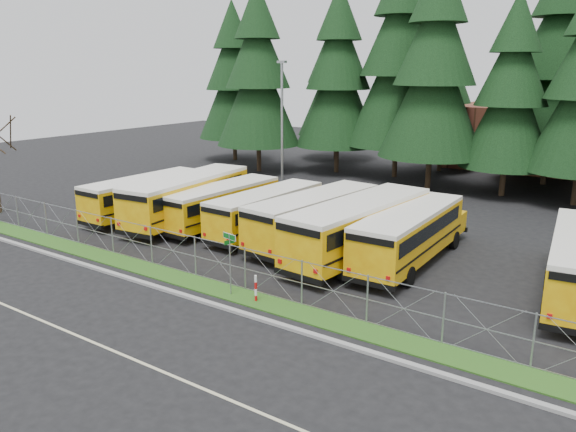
% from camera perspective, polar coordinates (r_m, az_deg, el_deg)
% --- Properties ---
extents(ground, '(120.00, 120.00, 0.00)m').
position_cam_1_polar(ground, '(25.52, -1.16, -7.30)').
color(ground, black).
rests_on(ground, ground).
extents(curb, '(50.00, 0.25, 0.12)m').
position_cam_1_polar(curb, '(23.25, -5.67, -9.50)').
color(curb, gray).
rests_on(curb, ground).
extents(grass_verge, '(50.00, 1.40, 0.06)m').
position_cam_1_polar(grass_verge, '(24.26, -3.52, -8.47)').
color(grass_verge, '#224B15').
rests_on(grass_verge, ground).
extents(road_lane_line, '(50.00, 0.12, 0.01)m').
position_cam_1_polar(road_lane_line, '(20.20, -14.90, -14.11)').
color(road_lane_line, beige).
rests_on(road_lane_line, ground).
extents(chainlink_fence, '(44.00, 0.10, 2.00)m').
position_cam_1_polar(chainlink_fence, '(24.41, -2.54, -5.84)').
color(chainlink_fence, '#94989C').
rests_on(chainlink_fence, ground).
extents(brick_building, '(22.00, 10.00, 6.00)m').
position_cam_1_polar(brick_building, '(60.08, 26.98, 6.91)').
color(brick_building, brown).
rests_on(brick_building, ground).
extents(bus_0, '(2.56, 10.33, 2.70)m').
position_cam_1_polar(bus_0, '(38.29, -13.91, 1.92)').
color(bus_0, orange).
rests_on(bus_0, ground).
extents(bus_1, '(3.96, 11.90, 3.06)m').
position_cam_1_polar(bus_1, '(36.26, -9.75, 1.73)').
color(bus_1, orange).
rests_on(bus_1, ground).
extents(bus_2, '(2.67, 10.15, 2.64)m').
position_cam_1_polar(bus_2, '(35.12, -6.33, 1.08)').
color(bus_2, orange).
rests_on(bus_2, ground).
extents(bus_3, '(2.70, 10.10, 2.63)m').
position_cam_1_polar(bus_3, '(33.30, -1.86, 0.39)').
color(bus_3, orange).
rests_on(bus_3, ground).
extents(bus_4, '(3.71, 11.13, 2.86)m').
position_cam_1_polar(bus_4, '(31.44, 3.07, -0.28)').
color(bus_4, orange).
rests_on(bus_4, ground).
extents(bus_5, '(3.86, 12.09, 3.12)m').
position_cam_1_polar(bus_5, '(29.16, 7.70, -1.34)').
color(bus_5, orange).
rests_on(bus_5, ground).
extents(bus_6, '(2.80, 10.94, 2.86)m').
position_cam_1_polar(bus_6, '(28.89, 12.44, -1.99)').
color(bus_6, orange).
rests_on(bus_6, ground).
extents(street_sign, '(0.83, 0.54, 2.81)m').
position_cam_1_polar(street_sign, '(24.13, -5.93, -3.56)').
color(street_sign, '#94989C').
rests_on(street_sign, ground).
extents(striped_bollard, '(0.11, 0.11, 1.20)m').
position_cam_1_polar(striped_bollard, '(23.86, -3.29, -7.39)').
color(striped_bollard, '#B20C0C').
rests_on(striped_bollard, ground).
extents(light_standard, '(0.70, 0.35, 10.14)m').
position_cam_1_polar(light_standard, '(44.24, -0.61, 9.49)').
color(light_standard, '#94989C').
rests_on(light_standard, ground).
extents(conifer_0, '(7.41, 7.41, 16.38)m').
position_cam_1_polar(conifer_0, '(60.41, -5.58, 13.41)').
color(conifer_0, black).
rests_on(conifer_0, ground).
extents(conifer_1, '(7.81, 7.81, 17.27)m').
position_cam_1_polar(conifer_1, '(53.41, -3.08, 13.75)').
color(conifer_1, black).
rests_on(conifer_1, ground).
extents(conifer_2, '(7.71, 7.71, 17.05)m').
position_cam_1_polar(conifer_2, '(52.98, 5.13, 13.59)').
color(conifer_2, black).
rests_on(conifer_2, ground).
extents(conifer_3, '(8.93, 8.93, 19.75)m').
position_cam_1_polar(conifer_3, '(51.28, 11.28, 14.84)').
color(conifer_3, black).
rests_on(conifer_3, ground).
extents(conifer_4, '(8.30, 8.30, 18.36)m').
position_cam_1_polar(conifer_4, '(46.47, 14.68, 13.83)').
color(conifer_4, black).
rests_on(conifer_4, ground).
extents(conifer_5, '(6.87, 6.87, 15.19)m').
position_cam_1_polar(conifer_5, '(45.74, 21.72, 11.28)').
color(conifer_5, black).
rests_on(conifer_5, ground).
extents(conifer_10, '(8.13, 8.13, 17.98)m').
position_cam_1_polar(conifer_10, '(60.75, 5.04, 14.18)').
color(conifer_10, black).
rests_on(conifer_10, ground).
extents(conifer_11, '(6.44, 6.44, 14.25)m').
position_cam_1_polar(conifer_11, '(55.49, 15.57, 11.73)').
color(conifer_11, black).
rests_on(conifer_11, ground).
extents(conifer_12, '(8.71, 8.71, 19.26)m').
position_cam_1_polar(conifer_12, '(51.72, 25.60, 13.44)').
color(conifer_12, black).
rests_on(conifer_12, ground).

